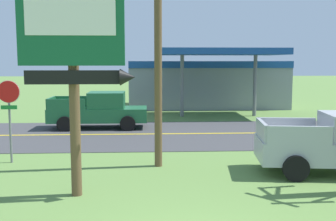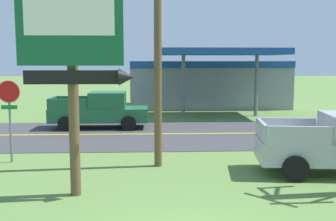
{
  "view_description": "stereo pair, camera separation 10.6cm",
  "coord_description": "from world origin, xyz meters",
  "views": [
    {
      "loc": [
        -0.78,
        -7.06,
        3.64
      ],
      "look_at": [
        0.0,
        8.0,
        1.8
      ],
      "focal_mm": 43.87,
      "sensor_mm": 36.0,
      "label": 1
    },
    {
      "loc": [
        -0.67,
        -7.06,
        3.64
      ],
      "look_at": [
        0.0,
        8.0,
        1.8
      ],
      "focal_mm": 43.87,
      "sensor_mm": 36.0,
      "label": 2
    }
  ],
  "objects": [
    {
      "name": "gas_station",
      "position": [
        3.91,
        25.16,
        1.94
      ],
      "size": [
        12.0,
        11.5,
        4.4
      ],
      "color": "gray",
      "rests_on": "ground"
    },
    {
      "name": "utility_pole",
      "position": [
        -0.39,
        6.85,
        4.81
      ],
      "size": [
        2.08,
        0.26,
        8.97
      ],
      "color": "brown",
      "rests_on": "ground"
    },
    {
      "name": "pickup_green_on_road",
      "position": [
        -3.33,
        15.0,
        0.96
      ],
      "size": [
        5.2,
        2.24,
        1.96
      ],
      "color": "#1E6038",
      "rests_on": "ground"
    },
    {
      "name": "road_centre_line",
      "position": [
        0.0,
        13.0,
        0.02
      ],
      "size": [
        126.0,
        0.2,
        0.01
      ],
      "primitive_type": "cube",
      "color": "gold",
      "rests_on": "road_asphalt"
    },
    {
      "name": "stop_sign",
      "position": [
        -5.65,
        7.59,
        2.03
      ],
      "size": [
        0.8,
        0.08,
        2.95
      ],
      "color": "slate",
      "rests_on": "ground"
    },
    {
      "name": "motel_sign",
      "position": [
        -2.63,
        3.73,
        4.05
      ],
      "size": [
        2.98,
        0.54,
        6.06
      ],
      "color": "brown",
      "rests_on": "ground"
    },
    {
      "name": "road_asphalt",
      "position": [
        0.0,
        13.0,
        0.01
      ],
      "size": [
        140.0,
        8.0,
        0.02
      ],
      "primitive_type": "cube",
      "color": "#3D3D3F",
      "rests_on": "ground"
    }
  ]
}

